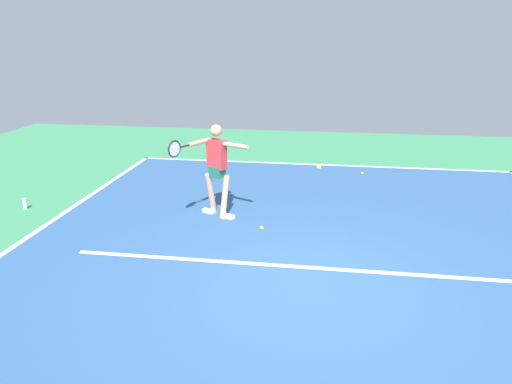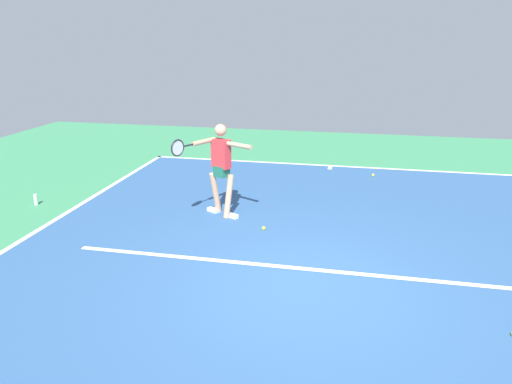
{
  "view_description": "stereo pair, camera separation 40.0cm",
  "coord_description": "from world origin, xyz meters",
  "px_view_note": "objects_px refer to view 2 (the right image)",
  "views": [
    {
      "loc": [
        -0.15,
        5.78,
        3.24
      ],
      "look_at": [
        0.9,
        -1.2,
        0.9
      ],
      "focal_mm": 33.42,
      "sensor_mm": 36.0,
      "label": 1
    },
    {
      "loc": [
        -0.54,
        5.71,
        3.24
      ],
      "look_at": [
        0.9,
        -1.2,
        0.9
      ],
      "focal_mm": 33.42,
      "sensor_mm": 36.0,
      "label": 2
    }
  ],
  "objects_px": {
    "tennis_ball_far_corner": "(264,228)",
    "water_bottle": "(36,200)",
    "tennis_ball_near_player": "(373,175)",
    "tennis_player": "(220,164)"
  },
  "relations": [
    {
      "from": "tennis_ball_far_corner",
      "to": "water_bottle",
      "type": "relative_size",
      "value": 0.3
    },
    {
      "from": "tennis_ball_far_corner",
      "to": "tennis_ball_near_player",
      "type": "distance_m",
      "value": 4.25
    },
    {
      "from": "tennis_ball_far_corner",
      "to": "water_bottle",
      "type": "bearing_deg",
      "value": -4.2
    },
    {
      "from": "tennis_player",
      "to": "water_bottle",
      "type": "bearing_deg",
      "value": 29.61
    },
    {
      "from": "tennis_ball_far_corner",
      "to": "water_bottle",
      "type": "distance_m",
      "value": 4.71
    },
    {
      "from": "tennis_player",
      "to": "tennis_ball_near_player",
      "type": "bearing_deg",
      "value": -104.82
    },
    {
      "from": "tennis_ball_near_player",
      "to": "water_bottle",
      "type": "xyz_separation_m",
      "value": [
        6.65,
        3.43,
        0.08
      ]
    },
    {
      "from": "tennis_ball_near_player",
      "to": "water_bottle",
      "type": "bearing_deg",
      "value": 27.29
    },
    {
      "from": "tennis_player",
      "to": "tennis_ball_far_corner",
      "type": "distance_m",
      "value": 1.43
    },
    {
      "from": "tennis_ball_near_player",
      "to": "water_bottle",
      "type": "height_order",
      "value": "water_bottle"
    }
  ]
}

